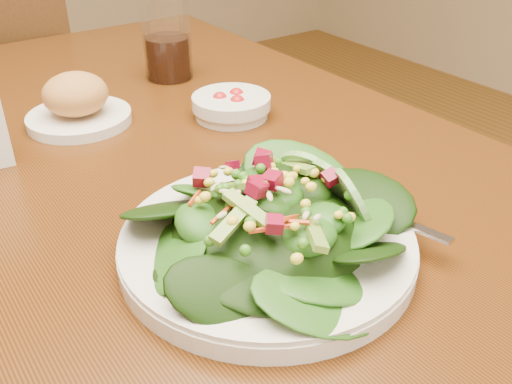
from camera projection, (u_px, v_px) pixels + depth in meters
dining_table at (157, 224)px, 0.83m from camera, size 0.90×1.40×0.75m
salad_plate at (275, 224)px, 0.59m from camera, size 0.31×0.31×0.09m
bread_plate at (77, 103)px, 0.88m from camera, size 0.16×0.16×0.08m
tomato_bowl at (231, 106)px, 0.91m from camera, size 0.13×0.13×0.04m
drinking_glass at (167, 43)px, 1.04m from camera, size 0.09×0.09×0.15m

